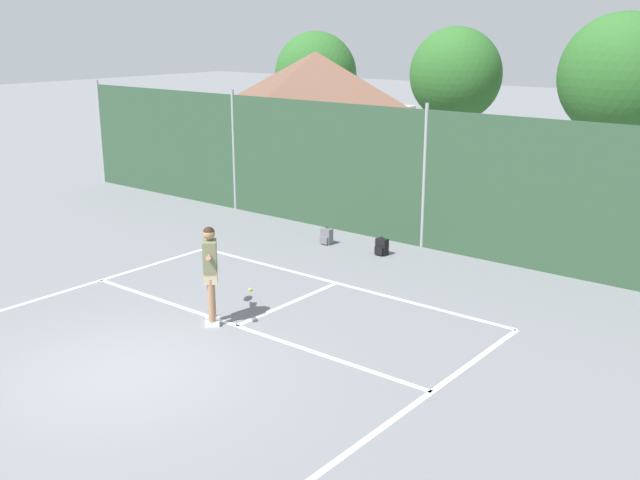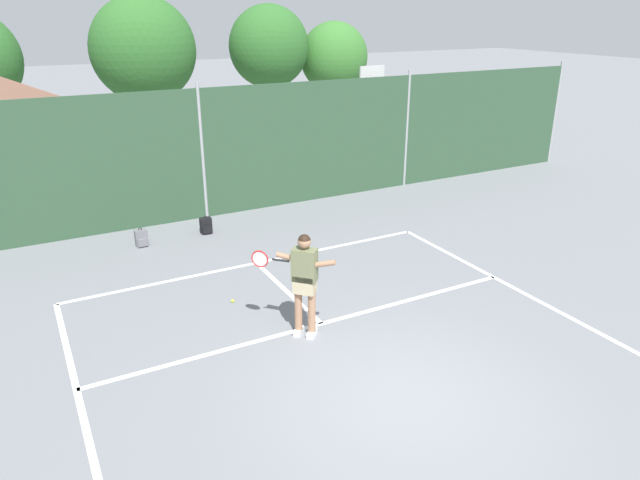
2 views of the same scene
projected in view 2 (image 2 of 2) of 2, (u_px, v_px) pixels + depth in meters
ground_plane at (403, 400)px, 8.33m from camera, size 120.00×120.00×0.00m
court_markings at (378, 377)px, 8.86m from camera, size 8.30×11.10×0.01m
chainlink_fence at (202, 155)px, 15.07m from camera, size 26.09×0.09×3.54m
basketball_hoop at (370, 105)px, 18.88m from camera, size 0.90×0.67×3.55m
treeline_backdrop at (103, 57)px, 23.13m from camera, size 25.81×3.85×5.81m
tennis_player at (304, 276)px, 9.60m from camera, size 1.11×1.00×1.85m
tennis_ball at (233, 301)px, 11.10m from camera, size 0.07×0.07×0.07m
backpack_grey at (141, 238)px, 13.69m from camera, size 0.28×0.24×0.46m
backpack_black at (206, 226)px, 14.47m from camera, size 0.29×0.25×0.46m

